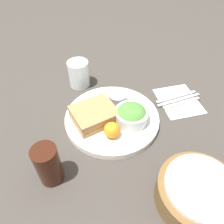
# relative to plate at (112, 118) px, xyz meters

# --- Properties ---
(ground_plane) EXTENTS (4.00, 4.00, 0.00)m
(ground_plane) POSITION_rel_plate_xyz_m (0.00, 0.00, -0.01)
(ground_plane) COLOR #3D3833
(plate) EXTENTS (0.32, 0.32, 0.02)m
(plate) POSITION_rel_plate_xyz_m (0.00, 0.00, 0.00)
(plate) COLOR white
(plate) RESTS_ON ground_plane
(sandwich) EXTENTS (0.16, 0.15, 0.05)m
(sandwich) POSITION_rel_plate_xyz_m (0.06, -0.00, 0.03)
(sandwich) COLOR #A37A4C
(sandwich) RESTS_ON plate
(salad_bowl) EXTENTS (0.11, 0.11, 0.06)m
(salad_bowl) POSITION_rel_plate_xyz_m (-0.06, 0.04, 0.04)
(salad_bowl) COLOR silver
(salad_bowl) RESTS_ON plate
(dressing_cup) EXTENTS (0.06, 0.06, 0.03)m
(dressing_cup) POSITION_rel_plate_xyz_m (-0.04, -0.07, 0.03)
(dressing_cup) COLOR #99999E
(dressing_cup) RESTS_ON plate
(orange_wedge) EXTENTS (0.05, 0.05, 0.05)m
(orange_wedge) POSITION_rel_plate_xyz_m (0.02, 0.08, 0.04)
(orange_wedge) COLOR orange
(orange_wedge) RESTS_ON plate
(drink_glass) EXTENTS (0.07, 0.07, 0.12)m
(drink_glass) POSITION_rel_plate_xyz_m (0.21, 0.17, 0.05)
(drink_glass) COLOR #38190F
(drink_glass) RESTS_ON ground_plane
(bread_basket) EXTENTS (0.20, 0.20, 0.08)m
(bread_basket) POSITION_rel_plate_xyz_m (-0.14, 0.32, 0.03)
(bread_basket) COLOR brown
(bread_basket) RESTS_ON ground_plane
(napkin) EXTENTS (0.14, 0.17, 0.00)m
(napkin) POSITION_rel_plate_xyz_m (-0.27, -0.03, -0.01)
(napkin) COLOR white
(napkin) RESTS_ON ground_plane
(fork) EXTENTS (0.17, 0.03, 0.01)m
(fork) POSITION_rel_plate_xyz_m (-0.27, -0.05, -0.00)
(fork) COLOR #B2B2B7
(fork) RESTS_ON napkin
(knife) EXTENTS (0.18, 0.04, 0.01)m
(knife) POSITION_rel_plate_xyz_m (-0.27, -0.03, -0.00)
(knife) COLOR #B2B2B7
(knife) RESTS_ON napkin
(spoon) EXTENTS (0.16, 0.03, 0.01)m
(spoon) POSITION_rel_plate_xyz_m (-0.27, -0.02, -0.00)
(spoon) COLOR #B2B2B7
(spoon) RESTS_ON napkin
(water_glass) EXTENTS (0.08, 0.08, 0.10)m
(water_glass) POSITION_rel_plate_xyz_m (0.08, -0.23, 0.04)
(water_glass) COLOR silver
(water_glass) RESTS_ON ground_plane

